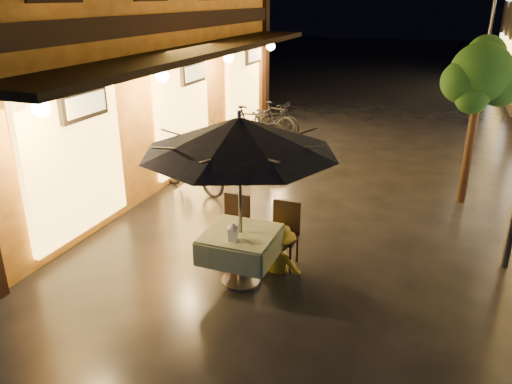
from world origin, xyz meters
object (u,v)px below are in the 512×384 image
at_px(cafe_table, 241,245).
at_px(person_yellow, 279,227).
at_px(patio_umbrella, 239,135).
at_px(person_orange, 234,219).
at_px(bicycle_0, 192,169).
at_px(table_lantern, 233,231).

xyz_separation_m(cafe_table, person_yellow, (0.39, 0.53, 0.10)).
relative_size(patio_umbrella, person_orange, 1.88).
relative_size(cafe_table, bicycle_0, 0.55).
distance_m(patio_umbrella, bicycle_0, 4.10).
height_order(person_orange, person_yellow, person_orange).
relative_size(person_yellow, bicycle_0, 0.77).
bearing_deg(person_orange, table_lantern, 115.69).
relative_size(table_lantern, person_orange, 0.18).
xyz_separation_m(cafe_table, patio_umbrella, (0.00, -0.00, 1.56)).
height_order(person_yellow, bicycle_0, person_yellow).
height_order(table_lantern, person_yellow, person_yellow).
xyz_separation_m(patio_umbrella, table_lantern, (0.00, -0.26, -1.23)).
distance_m(cafe_table, person_orange, 0.63).
bearing_deg(person_yellow, cafe_table, 50.97).
distance_m(table_lantern, person_yellow, 0.91).
bearing_deg(bicycle_0, person_yellow, -113.65).
xyz_separation_m(cafe_table, table_lantern, (0.00, -0.26, 0.33)).
height_order(cafe_table, person_orange, person_orange).
bearing_deg(bicycle_0, table_lantern, -125.99).
bearing_deg(table_lantern, person_yellow, 63.62).
bearing_deg(bicycle_0, patio_umbrella, -123.67).
distance_m(cafe_table, patio_umbrella, 1.56).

